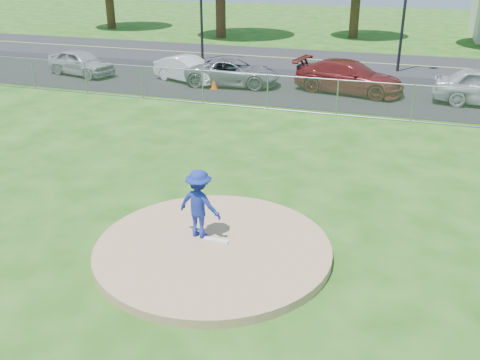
# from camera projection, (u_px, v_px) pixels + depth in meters

# --- Properties ---
(ground) EXTENTS (120.00, 120.00, 0.00)m
(ground) POSITION_uv_depth(u_px,v_px,m) (303.00, 127.00, 20.98)
(ground) COLOR #1F4E11
(ground) RESTS_ON ground
(pitchers_mound) EXTENTS (5.40, 5.40, 0.20)m
(pitchers_mound) POSITION_uv_depth(u_px,v_px,m) (213.00, 249.00, 12.21)
(pitchers_mound) COLOR tan
(pitchers_mound) RESTS_ON ground
(pitching_rubber) EXTENTS (0.60, 0.15, 0.04)m
(pitching_rubber) POSITION_uv_depth(u_px,v_px,m) (216.00, 240.00, 12.34)
(pitching_rubber) COLOR white
(pitching_rubber) RESTS_ON pitchers_mound
(chain_link_fence) EXTENTS (40.00, 0.06, 1.50)m
(chain_link_fence) POSITION_uv_depth(u_px,v_px,m) (313.00, 96.00, 22.43)
(chain_link_fence) COLOR gray
(chain_link_fence) RESTS_ON ground
(parking_lot) EXTENTS (50.00, 8.00, 0.01)m
(parking_lot) POSITION_uv_depth(u_px,v_px,m) (330.00, 89.00, 26.66)
(parking_lot) COLOR black
(parking_lot) RESTS_ON ground
(street) EXTENTS (60.00, 7.00, 0.01)m
(street) POSITION_uv_depth(u_px,v_px,m) (349.00, 62.00, 33.21)
(street) COLOR #242426
(street) RESTS_ON ground
(traffic_signal_left) EXTENTS (1.28, 0.20, 5.60)m
(traffic_signal_left) POSITION_uv_depth(u_px,v_px,m) (205.00, 4.00, 32.62)
(traffic_signal_left) COLOR black
(traffic_signal_left) RESTS_ON ground
(pitcher) EXTENTS (1.16, 0.79, 1.65)m
(pitcher) POSITION_uv_depth(u_px,v_px,m) (199.00, 204.00, 12.27)
(pitcher) COLOR navy
(pitcher) RESTS_ON pitchers_mound
(traffic_cone) EXTENTS (0.32, 0.32, 0.62)m
(traffic_cone) POSITION_uv_depth(u_px,v_px,m) (214.00, 83.00, 26.53)
(traffic_cone) COLOR #E8550C
(traffic_cone) RESTS_ON parking_lot
(parked_car_silver) EXTENTS (4.33, 2.59, 1.38)m
(parked_car_silver) POSITION_uv_depth(u_px,v_px,m) (81.00, 62.00, 29.36)
(parked_car_silver) COLOR #A1A2A6
(parked_car_silver) RESTS_ON parking_lot
(parked_car_white) EXTENTS (4.18, 2.75, 1.30)m
(parked_car_white) POSITION_uv_depth(u_px,v_px,m) (188.00, 69.00, 27.86)
(parked_car_white) COLOR silver
(parked_car_white) RESTS_ON parking_lot
(parked_car_gray) EXTENTS (4.92, 2.63, 1.32)m
(parked_car_gray) POSITION_uv_depth(u_px,v_px,m) (233.00, 72.00, 27.12)
(parked_car_gray) COLOR slate
(parked_car_gray) RESTS_ON parking_lot
(parked_car_darkred) EXTENTS (5.59, 3.18, 1.53)m
(parked_car_darkred) POSITION_uv_depth(u_px,v_px,m) (349.00, 77.00, 25.69)
(parked_car_darkred) COLOR maroon
(parked_car_darkred) RESTS_ON parking_lot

